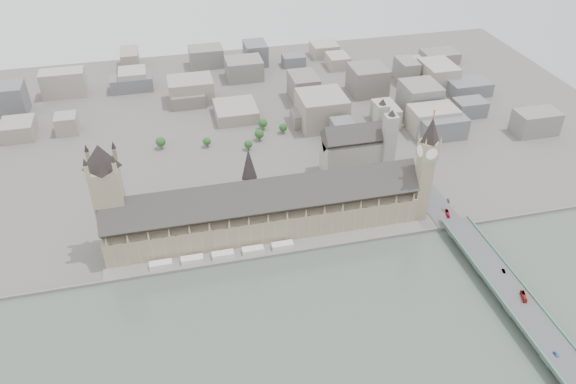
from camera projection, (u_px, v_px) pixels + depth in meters
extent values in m
plane|color=#595651|center=(269.00, 245.00, 473.15)|extent=(900.00, 900.00, 0.00)
cube|color=slate|center=(273.00, 256.00, 460.37)|extent=(600.00, 1.50, 3.00)
cube|color=slate|center=(271.00, 250.00, 466.62)|extent=(270.00, 15.00, 2.00)
cube|color=silver|center=(161.00, 264.00, 448.16)|extent=(18.00, 7.00, 4.00)
cube|color=silver|center=(192.00, 259.00, 452.92)|extent=(18.00, 7.00, 4.00)
cube|color=silver|center=(223.00, 255.00, 457.67)|extent=(18.00, 7.00, 4.00)
cube|color=silver|center=(253.00, 250.00, 462.43)|extent=(18.00, 7.00, 4.00)
cube|color=silver|center=(282.00, 245.00, 467.18)|extent=(18.00, 7.00, 4.00)
cube|color=gray|center=(264.00, 219.00, 481.82)|extent=(265.00, 40.00, 25.00)
cube|color=#33302D|center=(263.00, 198.00, 468.79)|extent=(265.00, 40.73, 40.73)
cube|color=gray|center=(422.00, 188.00, 487.86)|extent=(12.00, 12.00, 62.00)
cube|color=gray|center=(428.00, 150.00, 465.35)|extent=(14.00, 14.00, 16.00)
cylinder|color=white|center=(436.00, 149.00, 466.72)|extent=(0.60, 10.00, 10.00)
cylinder|color=white|center=(420.00, 151.00, 463.98)|extent=(0.60, 10.00, 10.00)
cylinder|color=white|center=(424.00, 145.00, 471.07)|extent=(10.00, 0.60, 10.00)
cylinder|color=white|center=(432.00, 154.00, 459.63)|extent=(10.00, 0.60, 10.00)
cone|color=black|center=(431.00, 130.00, 454.38)|extent=(17.00, 17.00, 22.00)
cylinder|color=gold|center=(434.00, 114.00, 446.30)|extent=(1.00, 1.00, 6.00)
sphere|color=gold|center=(435.00, 110.00, 444.28)|extent=(2.00, 2.00, 2.00)
cone|color=gray|center=(434.00, 132.00, 464.82)|extent=(2.40, 2.40, 8.00)
cone|color=gray|center=(419.00, 134.00, 462.35)|extent=(2.40, 2.40, 8.00)
cone|color=gray|center=(441.00, 140.00, 454.50)|extent=(2.40, 2.40, 8.00)
cone|color=gray|center=(426.00, 142.00, 452.02)|extent=(2.40, 2.40, 8.00)
cube|color=gray|center=(112.00, 210.00, 447.51)|extent=(23.00, 23.00, 80.00)
cone|color=black|center=(100.00, 156.00, 418.65)|extent=(30.00, 30.00, 20.00)
cylinder|color=gray|center=(250.00, 188.00, 467.08)|extent=(12.00, 12.00, 20.00)
cone|color=black|center=(249.00, 164.00, 453.23)|extent=(13.00, 13.00, 28.00)
cube|color=#474749|center=(498.00, 281.00, 431.51)|extent=(25.00, 325.00, 10.25)
cube|color=gray|center=(352.00, 156.00, 558.75)|extent=(60.00, 28.00, 34.00)
cube|color=#33302D|center=(354.00, 136.00, 546.06)|extent=(60.00, 28.28, 28.28)
cube|color=gray|center=(379.00, 133.00, 565.71)|extent=(12.00, 12.00, 64.00)
cube|color=gray|center=(388.00, 145.00, 546.65)|extent=(12.00, 12.00, 64.00)
imported|color=#AA1322|center=(447.00, 214.00, 489.78)|extent=(5.48, 11.28, 3.06)
imported|color=#A01D14|center=(524.00, 296.00, 408.75)|extent=(6.21, 11.27, 3.08)
imported|color=blue|center=(556.00, 354.00, 367.39)|extent=(1.89, 4.40, 1.48)
imported|color=gray|center=(504.00, 271.00, 431.85)|extent=(2.40, 4.77, 1.50)
imported|color=gray|center=(448.00, 201.00, 506.72)|extent=(3.48, 5.72, 1.55)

